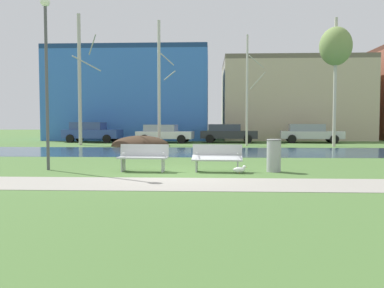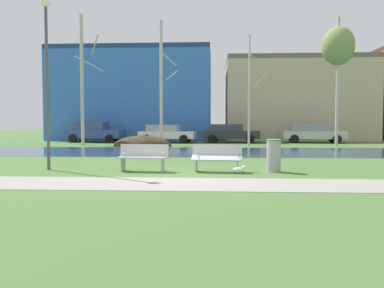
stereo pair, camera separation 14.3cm
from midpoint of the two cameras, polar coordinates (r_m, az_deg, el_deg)
The scene contains 19 objects.
ground_plane at distance 22.34m, azimuth -0.08°, elevation -0.93°, with size 120.00×120.00×0.00m, color #476B33.
paved_path_strip at distance 10.33m, azimuth -3.23°, elevation -5.70°, with size 60.00×2.19×0.01m, color gray.
river_band at distance 21.45m, azimuth -0.19°, elevation -1.09°, with size 80.00×6.93×0.01m, color #284256.
soil_mound at distance 26.47m, azimuth -7.53°, elevation -0.32°, with size 3.83×2.89×1.41m, color #423021.
bench_left at distance 13.00m, azimuth -7.27°, elevation -1.82°, with size 1.63×0.65×0.87m.
bench_right at distance 12.81m, azimuth 3.29°, elevation -1.88°, with size 1.63×0.65×0.87m.
trash_bin at distance 13.04m, azimuth 11.28°, elevation -1.54°, with size 0.48×0.48×1.04m.
seagull at distance 12.42m, azimuth 6.49°, elevation -3.63°, with size 0.45×0.17×0.26m.
streetlamp at distance 14.24m, azimuth -20.36°, elevation 11.67°, with size 0.32×0.32×5.67m.
birch_far_left at distance 28.89m, azimuth -15.81°, elevation 8.96°, with size 1.66×2.72×8.98m.
birch_left at distance 27.46m, azimuth -4.82°, elevation 8.72°, with size 1.24×2.17×8.43m.
birch_center_left at distance 27.15m, azimuth 7.77°, elevation 7.70°, with size 1.28×2.27×7.38m.
birch_center at distance 27.84m, azimuth 19.67°, elevation 12.85°, with size 2.04×2.04×8.26m.
parked_van_nearest_blue at distance 32.49m, azimuth -14.28°, elevation 1.70°, with size 4.62×2.28×1.58m.
parked_sedan_second_white at distance 30.86m, azimuth -4.14°, elevation 1.57°, with size 4.44×2.41×1.39m.
parked_hatch_third_dark at distance 31.22m, azimuth 5.03°, elevation 1.61°, with size 4.51×2.33×1.42m.
parked_wagon_fourth_silver at distance 31.90m, azimuth 16.34°, elevation 1.53°, with size 4.78×2.31×1.44m.
building_blue_store at distance 37.76m, azimuth -8.69°, elevation 6.87°, with size 14.08×7.82×8.13m.
building_beige_block at distance 38.83m, azimuth 13.78°, elevation 6.06°, with size 12.65×9.22×7.25m.
Camera 1 is at (0.97, -12.27, 1.60)m, focal length 37.40 mm.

